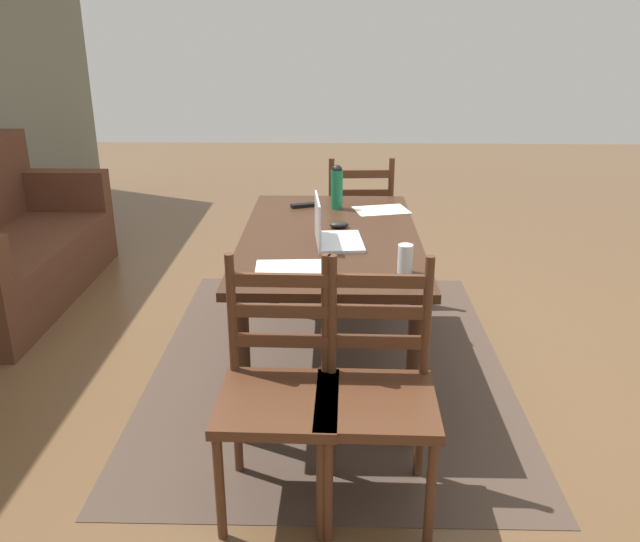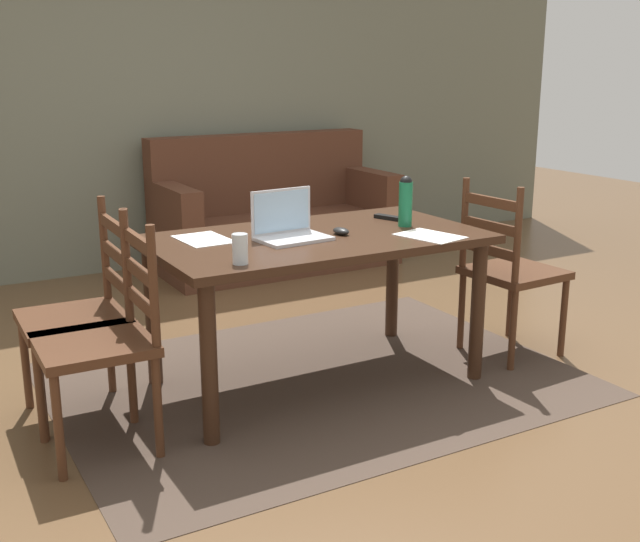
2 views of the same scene
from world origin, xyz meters
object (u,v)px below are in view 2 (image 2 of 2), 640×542
(computer_mouse, at_px, (341,231))
(tv_remote, at_px, (389,218))
(dining_table, at_px, (316,254))
(laptop, at_px, (288,226))
(water_bottle, at_px, (406,200))
(chair_left_near, at_px, (104,340))
(drinking_glass, at_px, (240,249))
(chair_left_far, at_px, (83,316))
(couch, at_px, (273,220))
(chair_right_near, at_px, (509,271))

(computer_mouse, relative_size, tv_remote, 0.59)
(dining_table, distance_m, laptop, 0.21)
(water_bottle, relative_size, tv_remote, 1.49)
(chair_left_near, xyz_separation_m, drinking_glass, (0.54, -0.14, 0.34))
(chair_left_far, relative_size, water_bottle, 3.75)
(laptop, relative_size, drinking_glass, 2.70)
(chair_left_far, xyz_separation_m, water_bottle, (1.57, -0.21, 0.41))
(water_bottle, distance_m, tv_remote, 0.22)
(drinking_glass, distance_m, computer_mouse, 0.71)
(water_bottle, relative_size, computer_mouse, 2.53)
(water_bottle, bearing_deg, laptop, 177.08)
(water_bottle, bearing_deg, couch, 81.05)
(dining_table, distance_m, computer_mouse, 0.16)
(chair_left_near, xyz_separation_m, chair_right_near, (2.15, -0.00, 0.00))
(laptop, bearing_deg, dining_table, 0.18)
(couch, distance_m, computer_mouse, 2.38)
(drinking_glass, bearing_deg, chair_left_near, 164.91)
(chair_left_far, height_order, tv_remote, chair_left_far)
(laptop, bearing_deg, drinking_glass, -140.10)
(chair_right_near, distance_m, drinking_glass, 1.65)
(couch, bearing_deg, chair_left_far, -133.66)
(tv_remote, bearing_deg, water_bottle, -119.52)
(dining_table, xyz_separation_m, couch, (0.84, 2.18, -0.29))
(water_bottle, height_order, computer_mouse, water_bottle)
(laptop, height_order, water_bottle, water_bottle)
(chair_left_far, relative_size, tv_remote, 5.59)
(chair_right_near, height_order, couch, couch)
(chair_left_near, height_order, couch, couch)
(drinking_glass, bearing_deg, laptop, 39.90)
(couch, xyz_separation_m, water_bottle, (-0.35, -2.22, 0.52))
(chair_right_near, distance_m, laptop, 1.28)
(chair_right_near, xyz_separation_m, couch, (-0.23, 2.37, -0.11))
(chair_right_near, bearing_deg, drinking_glass, -174.91)
(chair_left_far, height_order, laptop, laptop)
(chair_right_near, xyz_separation_m, water_bottle, (-0.58, 0.15, 0.41))
(dining_table, relative_size, tv_remote, 9.24)
(couch, relative_size, drinking_glass, 14.40)
(chair_right_near, height_order, water_bottle, water_bottle)
(dining_table, xyz_separation_m, water_bottle, (0.49, -0.03, 0.22))
(laptop, xyz_separation_m, drinking_glass, (-0.39, -0.32, 0.00))
(chair_left_far, bearing_deg, tv_remote, -1.03)
(couch, distance_m, tv_remote, 2.10)
(chair_left_near, distance_m, drinking_glass, 0.65)
(drinking_glass, height_order, computer_mouse, drinking_glass)
(tv_remote, bearing_deg, computer_mouse, -174.75)
(chair_right_near, bearing_deg, computer_mouse, 172.06)
(chair_left_far, height_order, water_bottle, water_bottle)
(laptop, bearing_deg, chair_right_near, -8.38)
(computer_mouse, bearing_deg, drinking_glass, -163.19)
(drinking_glass, bearing_deg, tv_remote, 24.07)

